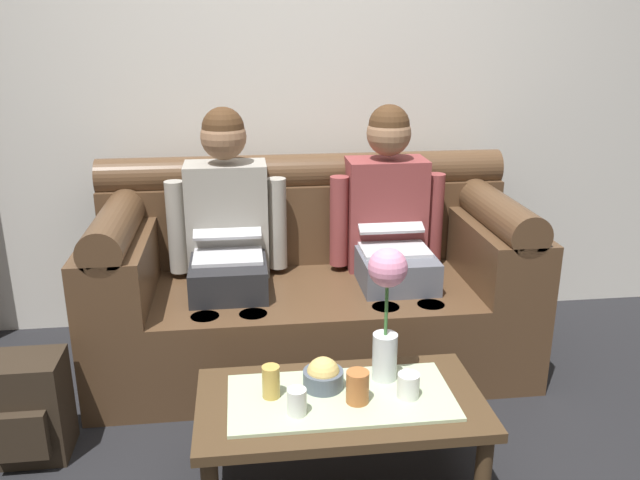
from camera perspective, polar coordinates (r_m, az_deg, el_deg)
The scene contains 12 objects.
back_wall_patterned at distance 3.45m, azimuth -1.95°, elevation 16.31°, with size 6.00×0.12×2.90m, color silver.
couch at distance 3.16m, azimuth -0.86°, elevation -3.96°, with size 2.00×0.88×0.96m.
person_left at distance 3.04m, azimuth -8.08°, elevation 0.65°, with size 0.56×0.67×1.22m.
person_right at distance 3.12m, azimuth 6.15°, elevation 1.19°, with size 0.56×0.67×1.22m.
coffee_table at distance 2.35m, azimuth 1.81°, elevation -14.52°, with size 0.99×0.53×0.36m.
flower_vase at distance 2.29m, azimuth 5.84°, elevation -5.22°, with size 0.14×0.14×0.50m.
snack_bowl at distance 2.34m, azimuth 0.28°, elevation -11.78°, with size 0.14×0.14×0.12m.
cup_near_left at distance 2.26m, azimuth 3.30°, elevation -12.69°, with size 0.08×0.08×0.11m, color #B26633.
cup_near_right at distance 2.31m, azimuth 7.72°, elevation -12.48°, with size 0.08×0.08×0.09m, color white.
cup_far_center at distance 2.20m, azimuth -2.04°, elevation -13.93°, with size 0.06×0.06×0.09m, color white.
cup_far_left at distance 2.29m, azimuth -4.30°, elevation -12.24°, with size 0.06×0.06×0.12m, color gold.
backpack_left at distance 2.76m, azimuth -24.18°, elevation -13.32°, with size 0.29×0.26×0.41m.
Camera 1 is at (-0.31, -1.73, 1.58)m, focal length 36.65 mm.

